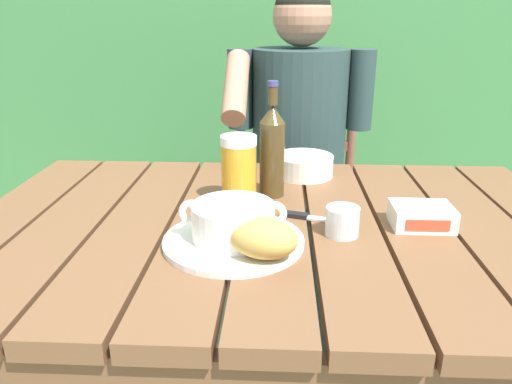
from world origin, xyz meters
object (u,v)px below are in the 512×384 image
(bread_roll, at_px, (263,238))
(table_knife, at_px, (306,217))
(serving_plate, at_px, (234,241))
(beer_bottle, at_px, (272,149))
(beer_glass, at_px, (239,170))
(chair_near_diner, at_px, (295,192))
(soup_bowl, at_px, (233,221))
(person_eating, at_px, (298,142))
(diner_bowl, at_px, (304,165))
(butter_tub, at_px, (422,216))
(water_glass_small, at_px, (342,221))

(bread_roll, distance_m, table_knife, 0.22)
(serving_plate, relative_size, beer_bottle, 0.99)
(beer_glass, relative_size, table_knife, 1.11)
(chair_near_diner, height_order, soup_bowl, chair_near_diner)
(soup_bowl, bearing_deg, person_eating, 79.11)
(beer_bottle, bearing_deg, diner_bowl, 61.69)
(serving_plate, bearing_deg, table_knife, 41.56)
(beer_glass, distance_m, butter_tub, 0.41)
(chair_near_diner, distance_m, table_knife, 0.88)
(butter_tub, relative_size, diner_bowl, 0.78)
(water_glass_small, xyz_separation_m, butter_tub, (0.17, 0.05, -0.01))
(bread_roll, height_order, beer_glass, beer_glass)
(soup_bowl, height_order, bread_roll, soup_bowl)
(butter_tub, xyz_separation_m, diner_bowl, (-0.23, 0.33, 0.01))
(serving_plate, height_order, bread_roll, bread_roll)
(chair_near_diner, distance_m, soup_bowl, 1.03)
(person_eating, relative_size, water_glass_small, 18.44)
(beer_glass, height_order, water_glass_small, beer_glass)
(bread_roll, bearing_deg, water_glass_small, 37.88)
(person_eating, relative_size, beer_bottle, 4.54)
(person_eating, relative_size, table_knife, 8.59)
(beer_glass, bearing_deg, water_glass_small, -36.33)
(beer_bottle, xyz_separation_m, table_knife, (0.08, -0.14, -0.11))
(chair_near_diner, height_order, serving_plate, chair_near_diner)
(chair_near_diner, bearing_deg, diner_bowl, -90.00)
(person_eating, xyz_separation_m, butter_tub, (0.23, -0.67, 0.02))
(table_knife, bearing_deg, diner_bowl, 88.73)
(water_glass_small, relative_size, diner_bowl, 0.43)
(beer_glass, bearing_deg, serving_plate, -88.36)
(chair_near_diner, bearing_deg, water_glass_small, -86.28)
(person_eating, relative_size, bread_roll, 8.12)
(bread_roll, bearing_deg, diner_bowl, 79.29)
(serving_plate, xyz_separation_m, diner_bowl, (0.15, 0.43, 0.02))
(serving_plate, bearing_deg, soup_bowl, 0.00)
(beer_glass, relative_size, water_glass_small, 2.39)
(beer_glass, xyz_separation_m, butter_tub, (0.39, -0.11, -0.06))
(bread_roll, relative_size, water_glass_small, 2.27)
(butter_tub, height_order, table_knife, butter_tub)
(soup_bowl, distance_m, beer_glass, 0.21)
(bread_roll, relative_size, beer_glass, 0.95)
(chair_near_diner, relative_size, table_knife, 6.42)
(beer_glass, height_order, table_knife, beer_glass)
(beer_bottle, relative_size, diner_bowl, 1.73)
(person_eating, distance_m, bread_roll, 0.85)
(water_glass_small, bearing_deg, butter_tub, 16.56)
(beer_bottle, bearing_deg, bread_roll, -91.66)
(person_eating, xyz_separation_m, beer_glass, (-0.16, -0.56, 0.08))
(bread_roll, distance_m, butter_tub, 0.37)
(beer_bottle, height_order, table_knife, beer_bottle)
(serving_plate, distance_m, beer_bottle, 0.30)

